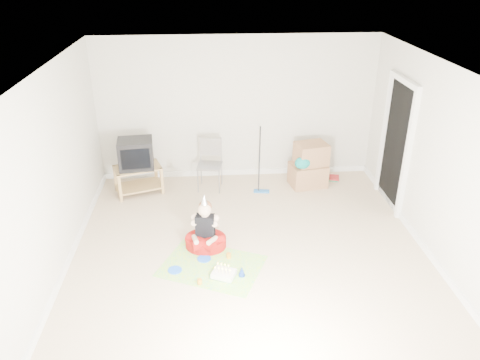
{
  "coord_description": "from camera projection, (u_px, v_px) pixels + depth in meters",
  "views": [
    {
      "loc": [
        -0.54,
        -5.59,
        3.83
      ],
      "look_at": [
        -0.1,
        0.4,
        0.9
      ],
      "focal_mm": 35.0,
      "sensor_mm": 36.0,
      "label": 1
    }
  ],
  "objects": [
    {
      "name": "party_mat",
      "position": [
        212.0,
        266.0,
        6.34
      ],
      "size": [
        1.58,
        1.39,
        0.01
      ],
      "primitive_type": "cube",
      "rotation": [
        0.0,
        0.0,
        -0.42
      ],
      "color": "#EB317E",
      "rests_on": "ground"
    },
    {
      "name": "orange_cup_near",
      "position": [
        229.0,
        256.0,
        6.49
      ],
      "size": [
        0.07,
        0.07,
        0.07
      ],
      "primitive_type": "cylinder",
      "rotation": [
        0.0,
        0.0,
        -0.08
      ],
      "color": "orange",
      "rests_on": "party_mat"
    },
    {
      "name": "crt_tv",
      "position": [
        136.0,
        154.0,
        7.97
      ],
      "size": [
        0.62,
        0.53,
        0.5
      ],
      "primitive_type": "cube",
      "rotation": [
        0.0,
        0.0,
        0.1
      ],
      "color": "black",
      "rests_on": "tv_stand"
    },
    {
      "name": "seated_woman",
      "position": [
        206.0,
        236.0,
        6.68
      ],
      "size": [
        0.68,
        0.68,
        0.85
      ],
      "color": "#9D120E",
      "rests_on": "ground"
    },
    {
      "name": "birthday_cake",
      "position": [
        224.0,
        274.0,
        6.12
      ],
      "size": [
        0.35,
        0.32,
        0.14
      ],
      "color": "white",
      "rests_on": "party_mat"
    },
    {
      "name": "blue_party_hat",
      "position": [
        242.0,
        271.0,
        6.12
      ],
      "size": [
        0.11,
        0.11,
        0.14
      ],
      "primitive_type": "cone",
      "rotation": [
        0.0,
        0.0,
        -0.16
      ],
      "color": "#183DAC",
      "rests_on": "party_mat"
    },
    {
      "name": "tv_stand",
      "position": [
        138.0,
        177.0,
        8.17
      ],
      "size": [
        0.9,
        0.72,
        0.49
      ],
      "color": "#A5804A",
      "rests_on": "ground"
    },
    {
      "name": "orange_cup_far",
      "position": [
        200.0,
        282.0,
        5.98
      ],
      "size": [
        0.07,
        0.07,
        0.07
      ],
      "primitive_type": "cylinder",
      "rotation": [
        0.0,
        0.0,
        -0.19
      ],
      "color": "orange",
      "rests_on": "party_mat"
    },
    {
      "name": "book_pile",
      "position": [
        334.0,
        178.0,
        8.76
      ],
      "size": [
        0.25,
        0.29,
        0.05
      ],
      "color": "#27774E",
      "rests_on": "ground"
    },
    {
      "name": "cardboard_boxes",
      "position": [
        309.0,
        166.0,
        8.4
      ],
      "size": [
        0.7,
        0.59,
        0.79
      ],
      "color": "#9E714C",
      "rests_on": "ground"
    },
    {
      "name": "doorway_recess",
      "position": [
        396.0,
        146.0,
        7.52
      ],
      "size": [
        0.02,
        0.9,
        2.05
      ],
      "primitive_type": "cube",
      "color": "black",
      "rests_on": "ground"
    },
    {
      "name": "floor_mop",
      "position": [
        262.0,
        179.0,
        8.19
      ],
      "size": [
        0.29,
        0.37,
        1.12
      ],
      "color": "#2367B3",
      "rests_on": "ground"
    },
    {
      "name": "ground",
      "position": [
        249.0,
        248.0,
        6.73
      ],
      "size": [
        5.0,
        5.0,
        0.0
      ],
      "primitive_type": "plane",
      "color": "beige",
      "rests_on": "ground"
    },
    {
      "name": "blue_plate_far",
      "position": [
        175.0,
        270.0,
        6.24
      ],
      "size": [
        0.26,
        0.26,
        0.01
      ],
      "primitive_type": "cylinder",
      "rotation": [
        0.0,
        0.0,
        -0.59
      ],
      "color": "blue",
      "rests_on": "party_mat"
    },
    {
      "name": "blue_plate_near",
      "position": [
        204.0,
        259.0,
        6.48
      ],
      "size": [
        0.23,
        0.23,
        0.01
      ],
      "primitive_type": "cylinder",
      "rotation": [
        0.0,
        0.0,
        -0.2
      ],
      "color": "blue",
      "rests_on": "party_mat"
    },
    {
      "name": "folding_chair",
      "position": [
        210.0,
        166.0,
        8.24
      ],
      "size": [
        0.48,
        0.46,
        0.92
      ],
      "color": "gray",
      "rests_on": "ground"
    }
  ]
}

